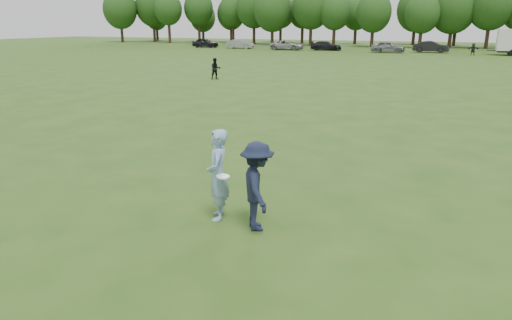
{
  "coord_description": "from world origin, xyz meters",
  "views": [
    {
      "loc": [
        3.59,
        -7.86,
        4.04
      ],
      "look_at": [
        -0.18,
        1.06,
        1.1
      ],
      "focal_mm": 32.0,
      "sensor_mm": 36.0,
      "label": 1
    }
  ],
  "objects_px": {
    "player_far_a": "(216,69)",
    "defender": "(257,186)",
    "thrower": "(218,175)",
    "car_f": "(431,47)",
    "car_e": "(388,47)",
    "car_c": "(287,45)",
    "car_a": "(205,43)",
    "car_d": "(326,46)",
    "player_far_d": "(473,49)",
    "car_b": "(240,44)"
  },
  "relations": [
    {
      "from": "thrower",
      "to": "player_far_a",
      "type": "distance_m",
      "value": 24.84
    },
    {
      "from": "player_far_a",
      "to": "car_c",
      "type": "relative_size",
      "value": 0.3
    },
    {
      "from": "car_a",
      "to": "car_e",
      "type": "bearing_deg",
      "value": -92.1
    },
    {
      "from": "car_c",
      "to": "car_e",
      "type": "bearing_deg",
      "value": -95.01
    },
    {
      "from": "thrower",
      "to": "player_far_d",
      "type": "xyz_separation_m",
      "value": [
        6.53,
        57.18,
        -0.21
      ]
    },
    {
      "from": "player_far_a",
      "to": "car_b",
      "type": "height_order",
      "value": "player_far_a"
    },
    {
      "from": "car_a",
      "to": "car_b",
      "type": "relative_size",
      "value": 1.01
    },
    {
      "from": "defender",
      "to": "player_far_a",
      "type": "height_order",
      "value": "defender"
    },
    {
      "from": "car_e",
      "to": "car_f",
      "type": "relative_size",
      "value": 0.97
    },
    {
      "from": "car_c",
      "to": "car_f",
      "type": "distance_m",
      "value": 20.4
    },
    {
      "from": "thrower",
      "to": "car_e",
      "type": "distance_m",
      "value": 58.52
    },
    {
      "from": "thrower",
      "to": "car_a",
      "type": "height_order",
      "value": "thrower"
    },
    {
      "from": "car_d",
      "to": "car_e",
      "type": "xyz_separation_m",
      "value": [
        9.21,
        -1.84,
        0.11
      ]
    },
    {
      "from": "player_far_a",
      "to": "defender",
      "type": "bearing_deg",
      "value": -100.22
    },
    {
      "from": "car_a",
      "to": "thrower",
      "type": "bearing_deg",
      "value": -149.05
    },
    {
      "from": "thrower",
      "to": "car_f",
      "type": "xyz_separation_m",
      "value": [
        1.34,
        60.78,
        -0.2
      ]
    },
    {
      "from": "car_c",
      "to": "car_e",
      "type": "height_order",
      "value": "car_e"
    },
    {
      "from": "player_far_d",
      "to": "car_c",
      "type": "distance_m",
      "value": 25.58
    },
    {
      "from": "car_e",
      "to": "car_c",
      "type": "bearing_deg",
      "value": 86.1
    },
    {
      "from": "car_e",
      "to": "player_far_d",
      "type": "bearing_deg",
      "value": -97.62
    },
    {
      "from": "thrower",
      "to": "player_far_d",
      "type": "relative_size",
      "value": 1.28
    },
    {
      "from": "defender",
      "to": "player_far_d",
      "type": "relative_size",
      "value": 1.2
    },
    {
      "from": "player_far_a",
      "to": "car_b",
      "type": "relative_size",
      "value": 0.35
    },
    {
      "from": "car_c",
      "to": "car_f",
      "type": "height_order",
      "value": "car_f"
    },
    {
      "from": "car_d",
      "to": "car_c",
      "type": "bearing_deg",
      "value": 97.06
    },
    {
      "from": "car_e",
      "to": "defender",
      "type": "bearing_deg",
      "value": -176.3
    },
    {
      "from": "car_b",
      "to": "car_d",
      "type": "distance_m",
      "value": 13.75
    },
    {
      "from": "car_e",
      "to": "car_f",
      "type": "height_order",
      "value": "car_f"
    },
    {
      "from": "car_a",
      "to": "car_d",
      "type": "xyz_separation_m",
      "value": [
        20.47,
        -0.15,
        -0.08
      ]
    },
    {
      "from": "player_far_a",
      "to": "player_far_d",
      "type": "distance_m",
      "value": 39.62
    },
    {
      "from": "thrower",
      "to": "player_far_a",
      "type": "xyz_separation_m",
      "value": [
        -11.62,
        21.96,
        -0.2
      ]
    },
    {
      "from": "thrower",
      "to": "player_far_a",
      "type": "height_order",
      "value": "thrower"
    },
    {
      "from": "player_far_d",
      "to": "car_d",
      "type": "distance_m",
      "value": 20.05
    },
    {
      "from": "defender",
      "to": "car_d",
      "type": "relative_size",
      "value": 0.4
    },
    {
      "from": "car_d",
      "to": "car_f",
      "type": "xyz_separation_m",
      "value": [
        14.64,
        0.56,
        0.11
      ]
    },
    {
      "from": "thrower",
      "to": "car_f",
      "type": "height_order",
      "value": "thrower"
    },
    {
      "from": "player_far_a",
      "to": "car_c",
      "type": "bearing_deg",
      "value": 61.38
    },
    {
      "from": "car_a",
      "to": "car_e",
      "type": "relative_size",
      "value": 0.97
    },
    {
      "from": "car_e",
      "to": "car_d",
      "type": "bearing_deg",
      "value": 77.49
    },
    {
      "from": "car_a",
      "to": "car_c",
      "type": "distance_m",
      "value": 14.83
    },
    {
      "from": "player_far_d",
      "to": "car_b",
      "type": "xyz_separation_m",
      "value": [
        -33.55,
        2.41,
        -0.04
      ]
    },
    {
      "from": "car_d",
      "to": "car_f",
      "type": "relative_size",
      "value": 0.98
    },
    {
      "from": "player_far_d",
      "to": "car_f",
      "type": "bearing_deg",
      "value": 140.69
    },
    {
      "from": "thrower",
      "to": "car_f",
      "type": "distance_m",
      "value": 60.79
    },
    {
      "from": "thrower",
      "to": "car_c",
      "type": "bearing_deg",
      "value": 173.83
    },
    {
      "from": "car_b",
      "to": "car_e",
      "type": "distance_m",
      "value": 22.98
    },
    {
      "from": "defender",
      "to": "car_b",
      "type": "height_order",
      "value": "defender"
    },
    {
      "from": "car_a",
      "to": "car_d",
      "type": "relative_size",
      "value": 0.96
    },
    {
      "from": "defender",
      "to": "car_f",
      "type": "relative_size",
      "value": 0.39
    },
    {
      "from": "car_d",
      "to": "car_e",
      "type": "height_order",
      "value": "car_e"
    }
  ]
}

